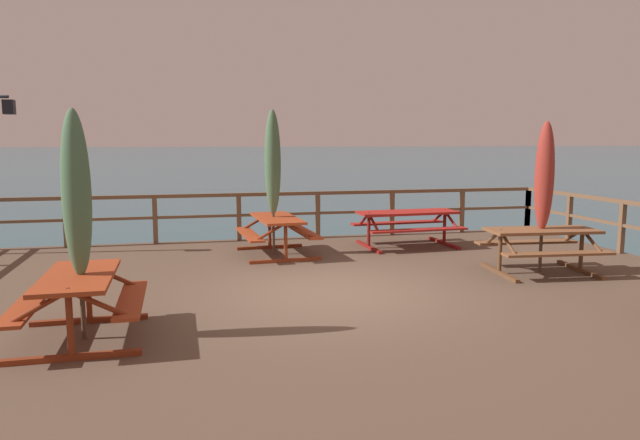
# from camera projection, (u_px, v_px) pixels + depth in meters

# --- Properties ---
(ground_plane) EXTENTS (600.00, 600.00, 0.00)m
(ground_plane) POSITION_uv_depth(u_px,v_px,m) (331.00, 335.00, 8.86)
(ground_plane) COLOR #2D5B6B
(wooden_deck) EXTENTS (13.26, 10.29, 0.67)m
(wooden_deck) POSITION_uv_depth(u_px,v_px,m) (332.00, 314.00, 8.82)
(wooden_deck) COLOR brown
(wooden_deck) RESTS_ON ground
(railing_waterside_far) EXTENTS (13.06, 0.10, 1.09)m
(railing_waterside_far) POSITION_uv_depth(u_px,v_px,m) (279.00, 207.00, 13.49)
(railing_waterside_far) COLOR brown
(railing_waterside_far) RESTS_ON wooden_deck
(picnic_table_back_right) EXTENTS (1.98, 1.57, 0.78)m
(picnic_table_back_right) POSITION_uv_depth(u_px,v_px,m) (541.00, 241.00, 10.02)
(picnic_table_back_right) COLOR brown
(picnic_table_back_right) RESTS_ON wooden_deck
(picnic_table_mid_left) EXTENTS (1.51, 1.91, 0.78)m
(picnic_table_mid_left) POSITION_uv_depth(u_px,v_px,m) (277.00, 227.00, 11.60)
(picnic_table_mid_left) COLOR #993819
(picnic_table_mid_left) RESTS_ON wooden_deck
(picnic_table_mid_right) EXTENTS (1.42, 1.69, 0.78)m
(picnic_table_mid_right) POSITION_uv_depth(u_px,v_px,m) (79.00, 293.00, 6.61)
(picnic_table_mid_right) COLOR #993819
(picnic_table_mid_right) RESTS_ON wooden_deck
(picnic_table_front_right) EXTENTS (2.19, 1.49, 0.78)m
(picnic_table_front_right) POSITION_uv_depth(u_px,v_px,m) (408.00, 221.00, 12.54)
(picnic_table_front_right) COLOR maroon
(picnic_table_front_right) RESTS_ON wooden_deck
(patio_umbrella_short_front) EXTENTS (0.32, 0.32, 2.60)m
(patio_umbrella_short_front) POSITION_uv_depth(u_px,v_px,m) (544.00, 177.00, 9.94)
(patio_umbrella_short_front) COLOR #4C3828
(patio_umbrella_short_front) RESTS_ON wooden_deck
(patio_umbrella_tall_back_right) EXTENTS (0.32, 0.32, 2.88)m
(patio_umbrella_tall_back_right) POSITION_uv_depth(u_px,v_px,m) (273.00, 163.00, 11.46)
(patio_umbrella_tall_back_right) COLOR #4C3828
(patio_umbrella_tall_back_right) RESTS_ON wooden_deck
(patio_umbrella_short_mid) EXTENTS (0.32, 0.32, 2.63)m
(patio_umbrella_short_mid) POSITION_uv_depth(u_px,v_px,m) (76.00, 195.00, 6.48)
(patio_umbrella_short_mid) COLOR #4C3828
(patio_umbrella_short_mid) RESTS_ON wooden_deck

